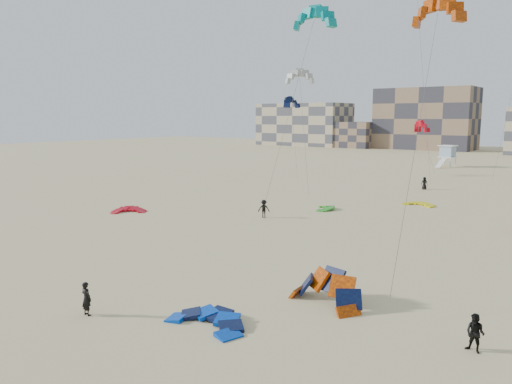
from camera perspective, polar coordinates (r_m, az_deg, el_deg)
The scene contains 19 objects.
ground at distance 27.89m, azimuth -12.75°, elevation -11.92°, with size 320.00×320.00×0.00m, color #CCBD89.
kite_ground_blue at distance 24.36m, azimuth -5.55°, elevation -14.84°, with size 3.74×3.88×0.80m, color #043BCC, non-canonical shape.
kite_ground_orange at distance 26.91m, azimuth 7.84°, elevation -12.55°, with size 4.38×3.16×2.95m, color #FF5A01, non-canonical shape.
kite_ground_red at distance 52.64m, azimuth -14.33°, elevation -2.25°, with size 3.31×3.44×0.87m, color red, non-canonical shape.
kite_ground_green at distance 53.08m, azimuth 7.85°, elevation -1.97°, with size 2.81×2.95×0.64m, color #299F19, non-canonical shape.
kite_ground_yellow at distance 57.79m, azimuth 18.12°, elevation -1.46°, with size 3.14×3.30×0.46m, color yellow, non-canonical shape.
kitesurfer_main at distance 26.33m, azimuth -18.81°, elevation -11.46°, with size 0.62×0.41×1.70m, color black.
kitesurfer_b at distance 23.23m, azimuth 23.77°, elevation -14.56°, with size 0.80×0.62×1.64m, color black.
kitesurfer_c at distance 48.15m, azimuth 0.90°, elevation -1.92°, with size 1.12×0.65×1.74m, color black.
kitesurfer_e at distance 70.45m, azimuth 18.69°, elevation 0.96°, with size 0.83×0.54×1.70m, color black.
kite_fly_teal_a at distance 47.51m, azimuth 6.66°, elevation 18.95°, with size 6.18×4.25×18.63m.
kite_fly_orange at distance 44.75m, azimuth 20.06°, elevation 18.59°, with size 7.10×21.99×18.14m.
kite_fly_grey at distance 66.53m, azimuth 5.02°, elevation 12.85°, with size 9.30×11.14×14.84m.
kite_fly_navy at distance 83.81m, azimuth 4.08°, elevation 10.07°, with size 9.85×12.26×12.30m.
kite_fly_red at distance 81.40m, azimuth 18.41°, elevation 7.00°, with size 5.08×4.78×8.24m.
lifeguard_tower_far at distance 103.95m, azimuth 21.03°, elevation 3.85°, with size 3.31×5.89×4.17m.
condo_west_a at distance 172.19m, azimuth 5.51°, elevation 7.69°, with size 30.00×15.00×14.00m, color tan.
condo_west_b at distance 158.81m, azimuth 18.82°, elevation 7.92°, with size 28.00×14.00×18.00m, color #83664F.
condo_fill_left at distance 160.89m, azimuth 11.24°, elevation 6.43°, with size 12.00×10.00×8.00m, color #83664F.
Camera 1 is at (20.13, -16.69, 9.68)m, focal length 35.00 mm.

